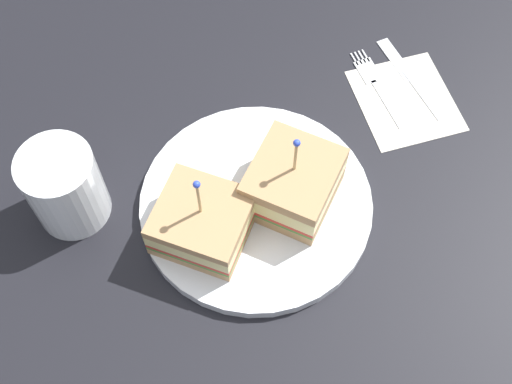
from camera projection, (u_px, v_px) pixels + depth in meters
ground_plane at (256, 212)px, 70.39cm from camera, size 91.65×91.65×2.00cm
plate at (256, 204)px, 68.92cm from camera, size 24.10×24.10×1.36cm
sandwich_half_front at (293, 183)px, 66.21cm from camera, size 10.96×11.32×10.35cm
sandwich_half_back at (203, 222)px, 64.54cm from camera, size 11.48×11.25×10.10cm
drink_glass at (66, 189)px, 65.76cm from camera, size 7.53×7.53×9.16cm
napkin at (405, 100)px, 76.18cm from camera, size 15.18×14.62×0.15cm
fork at (374, 80)px, 77.48cm from camera, size 11.85×5.28×0.35cm
knife at (406, 73)px, 77.99cm from camera, size 12.78×4.72×0.35cm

